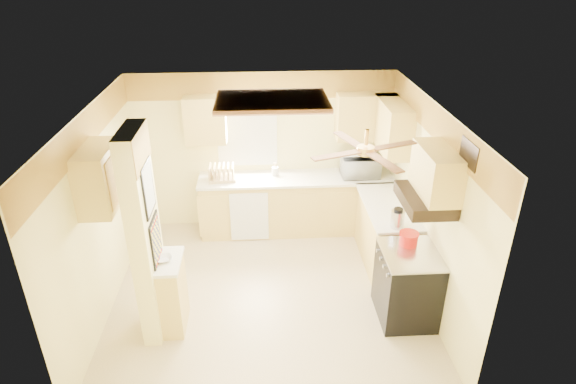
{
  "coord_description": "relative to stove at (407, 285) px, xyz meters",
  "views": [
    {
      "loc": [
        -0.06,
        -5.14,
        4.07
      ],
      "look_at": [
        0.28,
        0.35,
        1.31
      ],
      "focal_mm": 30.0,
      "sensor_mm": 36.0,
      "label": 1
    }
  ],
  "objects": [
    {
      "name": "ledge_top",
      "position": [
        -2.8,
        0.0,
        0.46
      ],
      "size": [
        0.28,
        0.58,
        0.04
      ],
      "primitive_type": "cube",
      "color": "silver",
      "rests_on": "partition_ledge"
    },
    {
      "name": "upper_cab_left_wall",
      "position": [
        -3.49,
        0.3,
        1.39
      ],
      "size": [
        0.35,
        0.75,
        0.7
      ],
      "primitive_type": "cube",
      "color": "#EECE65",
      "rests_on": "wall_left"
    },
    {
      "name": "wallpaper_border",
      "position": [
        -1.67,
        2.43,
        1.84
      ],
      "size": [
        4.0,
        0.02,
        0.4
      ],
      "primitive_type": "cube",
      "color": "yellow",
      "rests_on": "wall_back"
    },
    {
      "name": "stove",
      "position": [
        0.0,
        0.0,
        0.0
      ],
      "size": [
        0.68,
        0.77,
        0.92
      ],
      "color": "black",
      "rests_on": "floor"
    },
    {
      "name": "utensil_crock",
      "position": [
        -1.5,
        2.23,
        0.55
      ],
      "size": [
        0.1,
        0.1,
        0.21
      ],
      "color": "white",
      "rests_on": "countertop_back"
    },
    {
      "name": "partition_column",
      "position": [
        -3.02,
        0.0,
        0.79
      ],
      "size": [
        0.2,
        0.7,
        2.5
      ],
      "primitive_type": "cube",
      "color": "#FFF19B",
      "rests_on": "floor"
    },
    {
      "name": "range_hood",
      "position": [
        0.07,
        0.0,
        1.16
      ],
      "size": [
        0.5,
        0.76,
        0.14
      ],
      "primitive_type": "cube",
      "color": "black",
      "rests_on": "upper_cab_over_stove"
    },
    {
      "name": "window",
      "position": [
        -1.92,
        2.44,
        1.09
      ],
      "size": [
        0.92,
        0.02,
        1.02
      ],
      "color": "white",
      "rests_on": "wall_back"
    },
    {
      "name": "poster_nashville",
      "position": [
        -2.91,
        0.0,
        0.74
      ],
      "size": [
        0.02,
        0.42,
        0.57
      ],
      "color": "black",
      "rests_on": "partition_column"
    },
    {
      "name": "wall_back",
      "position": [
        -1.67,
        2.45,
        0.79
      ],
      "size": [
        4.0,
        0.0,
        4.0
      ],
      "primitive_type": "plane",
      "rotation": [
        1.57,
        0.0,
        0.0
      ],
      "color": "#FFF19B",
      "rests_on": "floor"
    },
    {
      "name": "lower_cabinets_right",
      "position": [
        0.03,
        1.15,
        -0.01
      ],
      "size": [
        0.6,
        1.4,
        0.9
      ],
      "primitive_type": "cube",
      "color": "#EECE65",
      "rests_on": "floor"
    },
    {
      "name": "upper_cab_back_left",
      "position": [
        -2.52,
        2.27,
        1.39
      ],
      "size": [
        0.6,
        0.35,
        0.7
      ],
      "primitive_type": "cube",
      "color": "#EECE65",
      "rests_on": "wall_back"
    },
    {
      "name": "countertop_back",
      "position": [
        -1.17,
        2.14,
        0.46
      ],
      "size": [
        3.04,
        0.64,
        0.04
      ],
      "primitive_type": "cube",
      "color": "silver",
      "rests_on": "lower_cabinets_back"
    },
    {
      "name": "upper_cab_over_stove",
      "position": [
        0.16,
        0.0,
        1.49
      ],
      "size": [
        0.35,
        0.76,
        0.52
      ],
      "primitive_type": "cube",
      "color": "#EECE65",
      "rests_on": "wall_right"
    },
    {
      "name": "kettle",
      "position": [
        -0.03,
        0.56,
        0.6
      ],
      "size": [
        0.17,
        0.17,
        0.26
      ],
      "color": "silver",
      "rests_on": "countertop_right"
    },
    {
      "name": "wall_front",
      "position": [
        -1.67,
        -1.35,
        0.79
      ],
      "size": [
        4.0,
        0.0,
        4.0
      ],
      "primitive_type": "plane",
      "rotation": [
        -1.57,
        0.0,
        0.0
      ],
      "color": "#FFF19B",
      "rests_on": "floor"
    },
    {
      "name": "wall_right",
      "position": [
        0.33,
        0.55,
        0.79
      ],
      "size": [
        0.0,
        3.8,
        3.8
      ],
      "primitive_type": "plane",
      "rotation": [
        1.57,
        0.0,
        -1.57
      ],
      "color": "#FFF19B",
      "rests_on": "floor"
    },
    {
      "name": "partition_ledge",
      "position": [
        -2.8,
        0.0,
        -0.01
      ],
      "size": [
        0.25,
        0.55,
        0.9
      ],
      "primitive_type": "cube",
      "color": "#EECE65",
      "rests_on": "floor"
    },
    {
      "name": "vent_grate",
      "position": [
        0.31,
        -0.35,
        1.84
      ],
      "size": [
        0.02,
        0.4,
        0.25
      ],
      "primitive_type": "cube",
      "color": "black",
      "rests_on": "wall_right"
    },
    {
      "name": "dish_rack",
      "position": [
        -2.33,
        2.12,
        0.56
      ],
      "size": [
        0.43,
        0.34,
        0.23
      ],
      "color": "tan",
      "rests_on": "countertop_back"
    },
    {
      "name": "upper_cab_right",
      "position": [
        0.16,
        1.8,
        1.39
      ],
      "size": [
        0.35,
        1.0,
        0.7
      ],
      "primitive_type": "cube",
      "color": "#EECE65",
      "rests_on": "wall_right"
    },
    {
      "name": "upper_cab_back_right",
      "position": [
        -0.12,
        2.27,
        1.39
      ],
      "size": [
        0.9,
        0.35,
        0.7
      ],
      "primitive_type": "cube",
      "color": "#EECE65",
      "rests_on": "wall_back"
    },
    {
      "name": "ceiling_fan",
      "position": [
        -0.67,
        -0.15,
        1.83
      ],
      "size": [
        1.15,
        1.15,
        0.26
      ],
      "color": "gold",
      "rests_on": "ceiling"
    },
    {
      "name": "microwave",
      "position": [
        -0.18,
        2.14,
        0.64
      ],
      "size": [
        0.58,
        0.4,
        0.32
      ],
      "primitive_type": "imported",
      "rotation": [
        0.0,
        0.0,
        3.15
      ],
      "color": "white",
      "rests_on": "countertop_back"
    },
    {
      "name": "lower_cabinets_back",
      "position": [
        -1.17,
        2.15,
        -0.01
      ],
      "size": [
        3.0,
        0.6,
        0.9
      ],
      "primitive_type": "cube",
      "color": "#EECE65",
      "rests_on": "floor"
    },
    {
      "name": "ceiling",
      "position": [
        -1.67,
        0.55,
        2.04
      ],
      "size": [
        4.0,
        4.0,
        0.0
      ],
      "primitive_type": "plane",
      "rotation": [
        3.14,
        0.0,
        0.0
      ],
      "color": "white",
      "rests_on": "wall_back"
    },
    {
      "name": "wall_left",
      "position": [
        -3.67,
        0.55,
        0.79
      ],
      "size": [
        0.0,
        3.8,
        3.8
      ],
      "primitive_type": "plane",
      "rotation": [
        1.57,
        0.0,
        1.57
      ],
      "color": "#FFF19B",
      "rests_on": "floor"
    },
    {
      "name": "bowl",
      "position": [
        -2.85,
        -0.0,
        0.5
      ],
      "size": [
        0.24,
        0.24,
        0.05
      ],
      "primitive_type": "imported",
      "rotation": [
        0.0,
        0.0,
        0.36
      ],
      "color": "white",
      "rests_on": "ledge_top"
    },
    {
      "name": "ceiling_light_panel",
      "position": [
        -1.57,
        1.05,
        2.0
      ],
      "size": [
        1.35,
        0.95,
        0.06
      ],
      "color": "brown",
      "rests_on": "ceiling"
    },
    {
      "name": "countertop_right",
      "position": [
        0.02,
        1.15,
        0.46
      ],
      "size": [
        0.64,
        1.44,
        0.04
      ],
      "primitive_type": "cube",
      "color": "silver",
      "rests_on": "lower_cabinets_right"
    },
    {
      "name": "dutch_oven",
      "position": [
        0.02,
        0.19,
        0.53
      ],
      "size": [
        0.23,
        0.23,
        0.16
      ],
      "color": "red",
      "rests_on": "stove"
    },
    {
      "name": "poster_menu",
      "position": [
        -2.91,
        0.0,
        1.39
      ],
      "size": [
        0.02,
        0.42,
        0.57
      ],
      "color": "black",
      "rests_on": "partition_column"
    },
    {
      "name": "floor",
      "position": [
        -1.67,
        0.55,
        -0.46
      ],
      "size": [
        4.0,
        4.0,
        0.0
      ],
      "primitive_type": "plane",
      "color": "beige",
      "rests_on": "ground"
    },
    {
      "name": "dishwasher_panel",
      "position": [
        -1.92,
        1.84,
        -0.03
      ],
      "size": [
        0.58,
        0.02,
        0.8
      ],
      "primitive_type": "cube",
      "color": "white",
      "rests_on": "lower_cabinets_back"
    }
  ]
}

